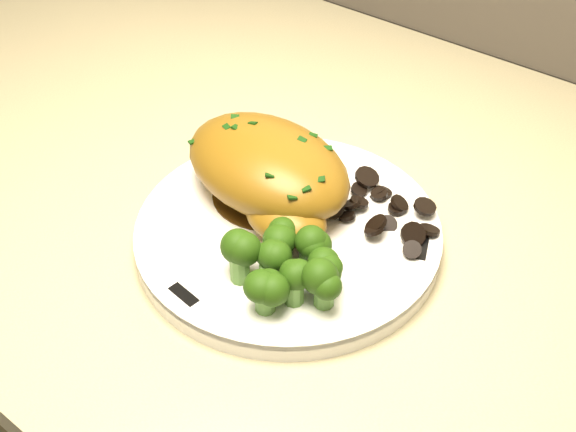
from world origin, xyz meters
The scene contains 8 objects.
plate centered at (-0.11, 1.60, 0.81)m, with size 0.24×0.24×0.02m, color white.
rim_accent_0 centered at (-0.02, 1.64, 0.82)m, with size 0.02×0.01×0.00m, color black.
rim_accent_1 centered at (-0.20, 1.66, 0.82)m, with size 0.02×0.01×0.00m, color black.
rim_accent_2 centered at (-0.13, 1.50, 0.82)m, with size 0.02×0.01×0.00m, color black.
gravy_pool centered at (-0.15, 1.62, 0.82)m, with size 0.09×0.09×0.00m, color #3A240A.
chicken_breast centered at (-0.15, 1.62, 0.85)m, with size 0.16×0.12×0.06m.
mushroom_pile centered at (-0.06, 1.65, 0.82)m, with size 0.08×0.06×0.02m.
broccoli_florets centered at (-0.07, 1.55, 0.84)m, with size 0.08×0.08×0.03m.
Camera 1 is at (0.15, 1.27, 1.20)m, focal length 45.00 mm.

